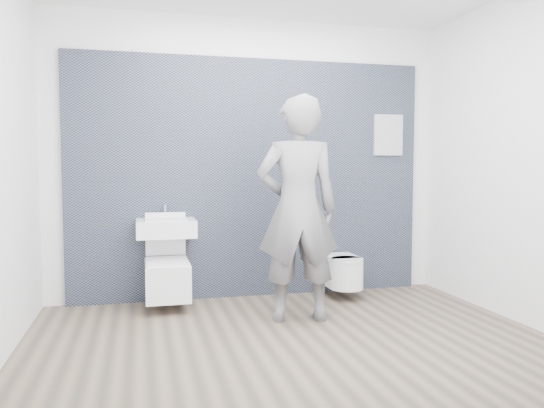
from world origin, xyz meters
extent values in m
plane|color=brown|center=(0.00, 0.00, 0.00)|extent=(4.00, 4.00, 0.00)
plane|color=white|center=(0.00, 1.50, 1.40)|extent=(4.00, 0.00, 4.00)
plane|color=white|center=(0.00, -1.50, 1.40)|extent=(4.00, 0.00, 4.00)
plane|color=white|center=(2.00, 0.00, 1.40)|extent=(0.00, 3.00, 3.00)
cube|color=black|center=(0.00, 1.47, 0.00)|extent=(3.60, 0.06, 2.40)
cube|color=white|center=(-0.87, 1.24, 0.74)|extent=(0.54, 0.41, 0.16)
cube|color=silver|center=(-0.87, 1.22, 0.82)|extent=(0.38, 0.27, 0.03)
cylinder|color=silver|center=(-0.87, 1.38, 0.89)|extent=(0.02, 0.02, 0.14)
cylinder|color=silver|center=(-0.87, 1.33, 0.95)|extent=(0.02, 0.09, 0.02)
cylinder|color=silver|center=(-0.87, 1.42, 0.61)|extent=(0.04, 0.04, 0.11)
cube|color=white|center=(-0.87, 1.15, 0.27)|extent=(0.40, 0.58, 0.34)
cylinder|color=silver|center=(-0.87, 1.11, 0.43)|extent=(0.28, 0.28, 0.03)
cube|color=white|center=(-0.87, 1.11, 0.45)|extent=(0.38, 0.46, 0.02)
cube|color=white|center=(-0.87, 1.37, 0.67)|extent=(0.38, 0.06, 0.42)
cube|color=silver|center=(-0.87, 1.41, 0.14)|extent=(0.11, 0.06, 0.08)
cube|color=white|center=(0.87, 1.25, 0.25)|extent=(0.33, 0.39, 0.28)
cylinder|color=white|center=(0.87, 1.05, 0.25)|extent=(0.33, 0.33, 0.28)
cube|color=white|center=(0.87, 1.22, 0.40)|extent=(0.31, 0.37, 0.03)
cylinder|color=white|center=(0.87, 1.03, 0.40)|extent=(0.31, 0.31, 0.03)
cube|color=silver|center=(0.87, 1.41, 0.15)|extent=(0.09, 0.06, 0.08)
cube|color=white|center=(1.49, 1.43, 0.00)|extent=(0.32, 0.03, 0.43)
imported|color=slate|center=(0.20, 0.51, 0.96)|extent=(0.75, 0.54, 1.92)
camera|label=1|loc=(-1.10, -3.79, 1.32)|focal=35.00mm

